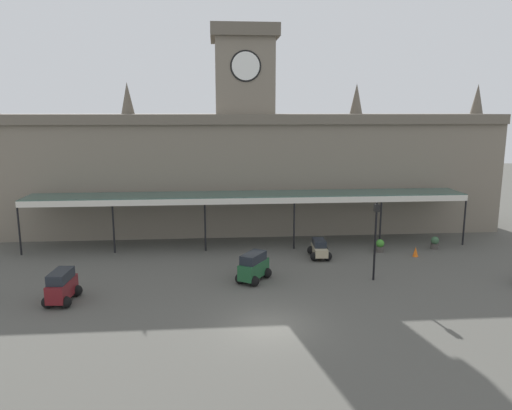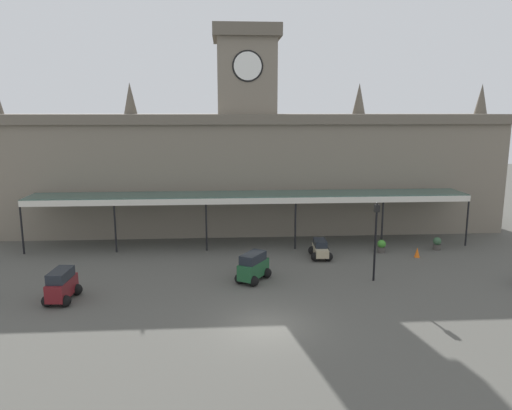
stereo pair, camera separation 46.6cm
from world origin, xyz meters
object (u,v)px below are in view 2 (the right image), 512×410
Objects in this scene: car_maroon_van at (62,287)px; traffic_cone at (417,252)px; car_green_van at (253,268)px; planter_forecourt_centre at (382,246)px; victorian_lamppost at (376,233)px; car_beige_estate at (320,250)px; planter_by_canopy at (437,243)px.

traffic_cone is (22.66, 6.61, -0.45)m from car_maroon_van.
planter_forecourt_centre is (9.80, 5.41, -0.32)m from car_green_van.
planter_forecourt_centre is at bearing 67.75° from victorian_lamppost.
planter_forecourt_centre is (-2.17, 1.31, 0.13)m from traffic_cone.
car_beige_estate is at bearing 41.44° from car_green_van.
victorian_lamppost reaches higher than planter_forecourt_centre.
car_green_van is at bearing -151.11° from planter_forecourt_centre.
planter_by_canopy is at bearing 18.64° from car_maroon_van.
car_beige_estate is 6.95m from traffic_cone.
victorian_lamppost is at bearing -137.01° from planter_by_canopy.
car_beige_estate reaches higher than planter_forecourt_centre.
car_maroon_van is at bearing -166.81° from car_green_van.
traffic_cone is at bearing 16.25° from car_maroon_van.
car_beige_estate is 5.98m from victorian_lamppost.
car_maroon_van is at bearing -173.55° from victorian_lamppost.
car_beige_estate reaches higher than planter_by_canopy.
planter_by_canopy reaches higher than traffic_cone.
car_green_van is at bearing 176.45° from victorian_lamppost.
car_green_van is 15.39m from planter_by_canopy.
planter_by_canopy is (14.22, 5.90, -0.32)m from car_green_van.
victorian_lamppost is 5.10× the size of planter_by_canopy.
planter_by_canopy is 1.00× the size of planter_forecourt_centre.
planter_forecourt_centre is at bearing 148.95° from traffic_cone.
victorian_lamppost is at bearing -64.31° from car_beige_estate.
traffic_cone is 2.54m from planter_forecourt_centre.
car_beige_estate reaches higher than traffic_cone.
planter_forecourt_centre is (4.76, 0.96, -0.07)m from car_beige_estate.
car_beige_estate is 2.39× the size of planter_forecourt_centre.
victorian_lamppost is 6.84m from planter_forecourt_centre.
victorian_lamppost reaches higher than car_beige_estate.
car_green_van is 2.69× the size of planter_by_canopy.
traffic_cone is (4.57, 4.56, -2.69)m from victorian_lamppost.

